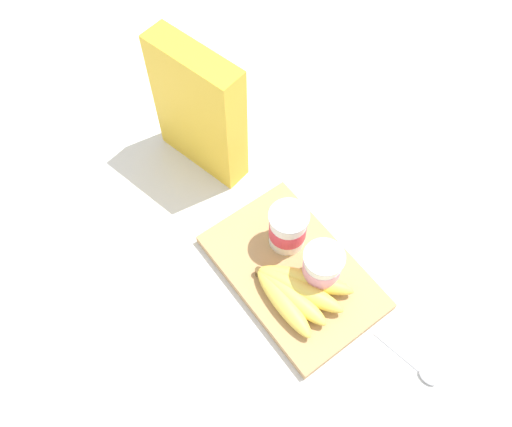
{
  "coord_description": "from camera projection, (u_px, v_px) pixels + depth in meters",
  "views": [
    {
      "loc": [
        0.3,
        -0.31,
        0.95
      ],
      "look_at": [
        -0.12,
        0.0,
        0.07
      ],
      "focal_mm": 38.02,
      "sensor_mm": 36.0,
      "label": 1
    }
  ],
  "objects": [
    {
      "name": "ground_plane",
      "position": [
        292.0,
        274.0,
        1.04
      ],
      "size": [
        2.4,
        2.4,
        0.0
      ],
      "primitive_type": "plane",
      "color": "silver"
    },
    {
      "name": "cutting_board",
      "position": [
        293.0,
        272.0,
        1.03
      ],
      "size": [
        0.34,
        0.22,
        0.02
      ],
      "primitive_type": "cube",
      "color": "tan",
      "rests_on": "ground_plane"
    },
    {
      "name": "cereal_box",
      "position": [
        199.0,
        111.0,
        1.05
      ],
      "size": [
        0.21,
        0.1,
        0.29
      ],
      "primitive_type": "cube",
      "rotation": [
        0.0,
        0.0,
        3.37
      ],
      "color": "yellow",
      "rests_on": "ground_plane"
    },
    {
      "name": "yogurt_cup_front",
      "position": [
        288.0,
        228.0,
        1.01
      ],
      "size": [
        0.08,
        0.08,
        0.09
      ],
      "color": "white",
      "rests_on": "cutting_board"
    },
    {
      "name": "yogurt_cup_back",
      "position": [
        322.0,
        268.0,
        0.97
      ],
      "size": [
        0.07,
        0.07,
        0.09
      ],
      "color": "white",
      "rests_on": "cutting_board"
    },
    {
      "name": "banana_bunch",
      "position": [
        296.0,
        292.0,
        0.98
      ],
      "size": [
        0.17,
        0.15,
        0.04
      ],
      "color": "#F1D150",
      "rests_on": "cutting_board"
    },
    {
      "name": "spoon",
      "position": [
        415.0,
        366.0,
        0.94
      ],
      "size": [
        0.13,
        0.04,
        0.01
      ],
      "color": "silver",
      "rests_on": "ground_plane"
    }
  ]
}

